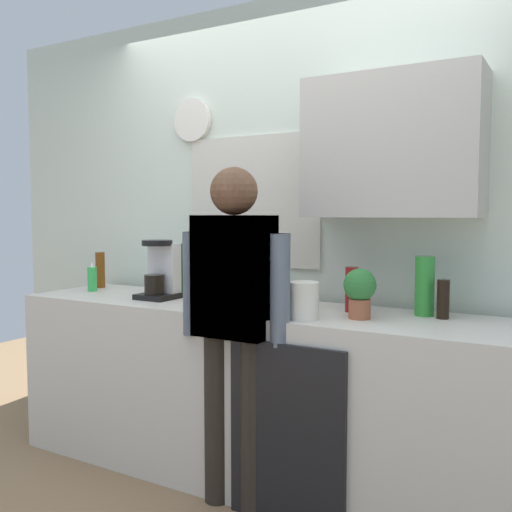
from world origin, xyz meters
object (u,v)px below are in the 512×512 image
object	(u,v)px
bottle_dark_sauce	(443,299)
bottle_green_wine	(182,268)
dish_soap	(92,279)
person_guest	(234,308)
mixing_bowl	(223,293)
coffee_maker	(161,272)
cup_terracotta_mug	(303,298)
bottle_red_vinegar	(352,289)
bottle_amber_beer	(100,270)
bottle_clear_soda	(425,286)
storage_canister	(303,301)
potted_plant	(360,290)
person_at_sink	(234,308)
bottle_olive_oil	(198,275)

from	to	relation	value
bottle_dark_sauce	bottle_green_wine	bearing A→B (deg)	177.43
dish_soap	person_guest	bearing A→B (deg)	-13.84
bottle_dark_sauce	mixing_bowl	size ratio (longest dim) A/B	0.82
coffee_maker	cup_terracotta_mug	size ratio (longest dim) A/B	3.59
bottle_red_vinegar	bottle_amber_beer	distance (m)	1.73
bottle_dark_sauce	bottle_clear_soda	world-z (taller)	bottle_clear_soda
cup_terracotta_mug	bottle_red_vinegar	bearing A→B (deg)	-1.05
bottle_green_wine	storage_canister	world-z (taller)	bottle_green_wine
bottle_dark_sauce	bottle_green_wine	world-z (taller)	bottle_green_wine
bottle_red_vinegar	cup_terracotta_mug	distance (m)	0.27
bottle_red_vinegar	potted_plant	bearing A→B (deg)	-58.05
bottle_clear_soda	bottle_amber_beer	bearing A→B (deg)	-179.43
bottle_red_vinegar	cup_terracotta_mug	xyz separation A→B (m)	(-0.26, 0.00, -0.06)
bottle_green_wine	person_at_sink	world-z (taller)	person_at_sink
storage_canister	bottle_red_vinegar	bearing A→B (deg)	67.34
coffee_maker	bottle_dark_sauce	bearing A→B (deg)	5.68
coffee_maker	bottle_amber_beer	world-z (taller)	coffee_maker
bottle_dark_sauce	person_guest	world-z (taller)	person_guest
bottle_dark_sauce	bottle_clear_soda	size ratio (longest dim) A/B	0.64
cup_terracotta_mug	bottle_green_wine	bearing A→B (deg)	173.32
bottle_amber_beer	cup_terracotta_mug	bearing A→B (deg)	-1.87
bottle_red_vinegar	bottle_dark_sauce	size ratio (longest dim) A/B	1.22
dish_soap	person_at_sink	world-z (taller)	person_at_sink
bottle_olive_oil	potted_plant	size ratio (longest dim) A/B	1.09
mixing_bowl	dish_soap	size ratio (longest dim) A/B	1.22
bottle_amber_beer	dish_soap	xyz separation A→B (m)	(0.08, -0.15, -0.04)
mixing_bowl	storage_canister	world-z (taller)	storage_canister
bottle_red_vinegar	bottle_green_wine	bearing A→B (deg)	174.64
coffee_maker	dish_soap	distance (m)	0.56
cup_terracotta_mug	potted_plant	bearing A→B (deg)	-23.68
coffee_maker	bottle_red_vinegar	world-z (taller)	coffee_maker
coffee_maker	bottle_amber_beer	distance (m)	0.66
bottle_green_wine	potted_plant	distance (m)	1.24
bottle_clear_soda	potted_plant	world-z (taller)	bottle_clear_soda
person_at_sink	potted_plant	bearing A→B (deg)	13.61
bottle_green_wine	person_at_sink	distance (m)	0.86
storage_canister	bottle_dark_sauce	bearing A→B (deg)	30.85
bottle_dark_sauce	bottle_olive_oil	size ratio (longest dim) A/B	0.72
bottle_red_vinegar	mixing_bowl	size ratio (longest dim) A/B	1.00
mixing_bowl	dish_soap	xyz separation A→B (m)	(-0.89, -0.11, 0.04)
coffee_maker	bottle_olive_oil	xyz separation A→B (m)	(0.13, 0.18, -0.02)
dish_soap	storage_canister	bearing A→B (deg)	-7.25
dish_soap	person_guest	xyz separation A→B (m)	(1.22, -0.30, -0.04)
bottle_amber_beer	bottle_olive_oil	size ratio (longest dim) A/B	0.92
cup_terracotta_mug	person_guest	distance (m)	0.43
bottle_olive_oil	dish_soap	bearing A→B (deg)	-166.88
bottle_olive_oil	potted_plant	xyz separation A→B (m)	(1.06, -0.22, 0.01)
cup_terracotta_mug	person_at_sink	bearing A→B (deg)	-111.74
coffee_maker	bottle_olive_oil	size ratio (longest dim) A/B	1.32
bottle_clear_soda	storage_canister	xyz separation A→B (m)	(-0.45, -0.36, -0.05)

